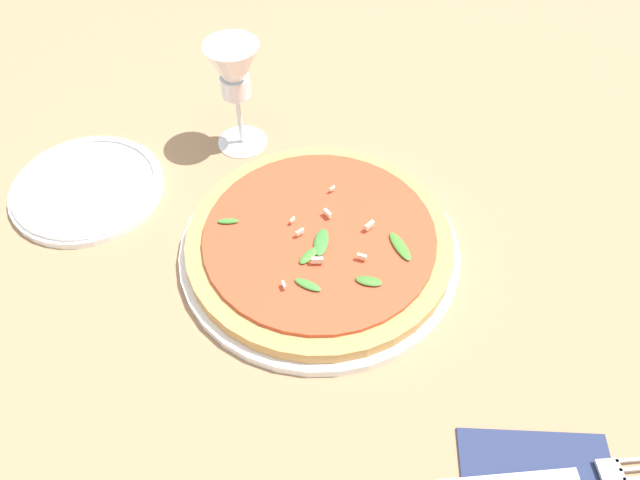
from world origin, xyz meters
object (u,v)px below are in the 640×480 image
(pizza_arugula_main, at_px, (320,247))
(fork, at_px, (549,477))
(side_plate_white, at_px, (87,187))
(wine_glass, at_px, (234,77))

(pizza_arugula_main, xyz_separation_m, fork, (0.19, -0.30, -0.01))
(pizza_arugula_main, bearing_deg, fork, -58.51)
(pizza_arugula_main, xyz_separation_m, side_plate_white, (-0.30, 0.15, -0.01))
(pizza_arugula_main, height_order, wine_glass, wine_glass)
(pizza_arugula_main, height_order, side_plate_white, pizza_arugula_main)
(wine_glass, bearing_deg, fork, -62.60)
(pizza_arugula_main, relative_size, fork, 1.57)
(pizza_arugula_main, distance_m, side_plate_white, 0.34)
(wine_glass, relative_size, side_plate_white, 0.79)
(wine_glass, height_order, side_plate_white, wine_glass)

